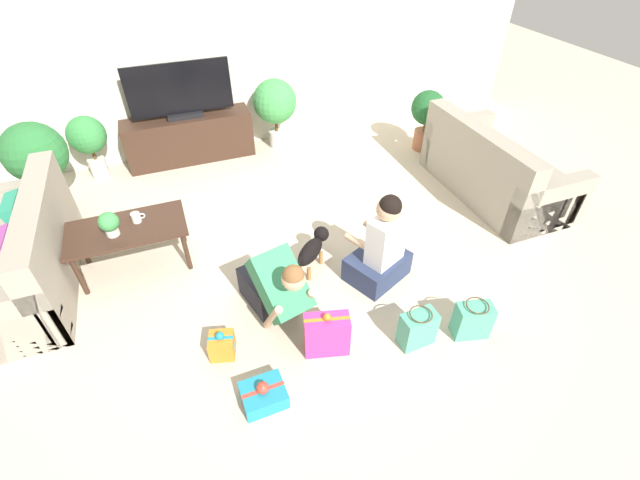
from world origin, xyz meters
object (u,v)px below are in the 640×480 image
Objects in this scene: coffee_table at (127,232)px; potted_plant_corner_right at (427,114)px; sofa_right at (493,170)px; potted_plant_back_right at (275,104)px; potted_plant_back_left at (88,139)px; mug at (136,217)px; gift_bag_b at (418,329)px; tabletop_plant at (109,223)px; tv_console at (190,138)px; gift_box_c at (327,334)px; person_kneeling at (275,286)px; sofa_left at (18,260)px; tv at (181,94)px; gift_bag_a at (472,320)px; dog at (313,248)px; potted_plant_corner_left at (37,157)px; gift_box_b at (264,395)px; person_sitting at (381,250)px; gift_box_a at (222,345)px.

coffee_table is 3.88m from potted_plant_corner_right.
potted_plant_back_right is at bearing 44.48° from sofa_right.
mug is at bearing -75.92° from potted_plant_back_left.
coffee_table reaches higher than gift_bag_b.
tabletop_plant is at bearing 141.83° from gift_bag_b.
gift_box_c is at bearing -81.29° from tv_console.
person_kneeling is at bearing -141.85° from potted_plant_corner_right.
tv is at bearing 136.51° from sofa_left.
gift_bag_a is at bearing -36.35° from coffee_table.
potted_plant_corner_right is at bearing -95.34° from dog.
gift_bag_a is (-1.30, -2.85, -0.34)m from potted_plant_corner_right.
dog is at bearing -24.73° from mug.
dog reaches higher than gift_bag_b.
gift_bag_a reaches higher than gift_bag_b.
tv is 1.34× the size of potted_plant_back_right.
potted_plant_back_right is 2.72× the size of gift_bag_b.
person_kneeling is 0.56m from gift_box_c.
potted_plant_corner_right is (3.73, 1.06, 0.10)m from coffee_table.
potted_plant_corner_left reaches higher than gift_box_c.
sofa_right is at bearing -3.21° from mug.
potted_plant_back_right is 2.54m from mug.
potted_plant_corner_left reaches higher than potted_plant_corner_right.
potted_plant_back_right is 2.50m from dog.
person_sitting is at bearing 31.85° from gift_box_b.
gift_box_a is at bearing -113.73° from potted_plant_back_right.
potted_plant_corner_right is 3.29m from gift_bag_b.
gift_box_b is 1.37× the size of tabletop_plant.
gift_box_c reaches higher than gift_box_b.
person_sitting is at bearing -87.48° from potted_plant_back_right.
potted_plant_back_right is at bearing -111.59° from person_sitting.
dog reaches higher than gift_box_a.
potted_plant_corner_left is 2.97× the size of gift_bag_b.
person_kneeling is at bearing -40.44° from tabletop_plant.
coffee_table is 1.32× the size of potted_plant_back_left.
sofa_left is 5.15× the size of gift_bag_a.
tv_console is at bearing 136.51° from sofa_left.
tabletop_plant is (0.82, -0.15, 0.28)m from sofa_left.
gift_bag_a reaches higher than gift_box_b.
dog is at bearing -52.41° from potted_plant_back_left.
potted_plant_back_left reaches higher than mug.
person_sitting is 0.63m from dog.
person_kneeling reaches higher than tv_console.
tv_console is 1.17m from potted_plant_back_right.
person_sitting is (2.82, -2.26, -0.30)m from potted_plant_corner_left.
person_sitting is 4.09× the size of tabletop_plant.
gift_bag_a is at bearing -13.55° from gift_box_c.
sofa_left is at bearing -43.53° from person_sitting.
potted_plant_back_right is 0.92× the size of potted_plant_corner_left.
potted_plant_corner_left is (-0.77, 1.30, 0.23)m from coffee_table.
tv is at bearing 65.52° from tabletop_plant.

